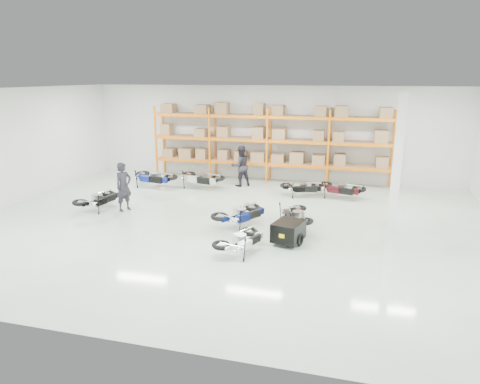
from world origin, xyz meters
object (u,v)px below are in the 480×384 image
(moto_blue_centre, at_px, (241,211))
(moto_touring_right, at_px, (295,212))
(moto_back_a, at_px, (153,174))
(moto_back_b, at_px, (200,175))
(trailer, at_px, (288,231))
(person_back, at_px, (241,166))
(moto_back_c, at_px, (303,185))
(moto_silver_left, at_px, (241,237))
(moto_black_far_left, at_px, (98,196))
(person_left, at_px, (124,187))
(moto_back_d, at_px, (340,186))

(moto_blue_centre, xyz_separation_m, moto_touring_right, (1.79, 0.43, -0.04))
(moto_back_a, bearing_deg, moto_back_b, -67.22)
(trailer, height_order, person_back, person_back)
(trailer, distance_m, moto_back_c, 5.47)
(moto_silver_left, height_order, moto_black_far_left, moto_black_far_left)
(moto_silver_left, bearing_deg, moto_touring_right, -92.71)
(moto_blue_centre, xyz_separation_m, person_left, (-4.70, 0.61, 0.37))
(moto_silver_left, relative_size, trailer, 0.93)
(moto_touring_right, height_order, moto_back_a, moto_back_a)
(moto_silver_left, distance_m, moto_back_b, 7.65)
(moto_silver_left, distance_m, moto_black_far_left, 6.84)
(person_back, bearing_deg, moto_back_d, 131.54)
(moto_back_c, bearing_deg, moto_silver_left, 157.82)
(moto_blue_centre, distance_m, moto_back_b, 5.47)
(moto_black_far_left, distance_m, moto_touring_right, 7.51)
(moto_silver_left, bearing_deg, person_left, -6.09)
(moto_blue_centre, distance_m, person_back, 5.52)
(moto_back_d, bearing_deg, moto_silver_left, 176.23)
(moto_back_d, bearing_deg, moto_back_a, 109.23)
(moto_back_a, bearing_deg, moto_silver_left, -125.15)
(moto_blue_centre, xyz_separation_m, moto_back_c, (1.58, 4.30, -0.06))
(moto_back_b, bearing_deg, moto_back_d, -76.72)
(person_back, bearing_deg, moto_back_a, -19.24)
(moto_blue_centre, xyz_separation_m, moto_back_b, (-3.08, 4.51, 0.04))
(moto_touring_right, height_order, moto_back_c, moto_touring_right)
(moto_back_a, bearing_deg, moto_touring_right, -105.46)
(moto_back_d, xyz_separation_m, person_left, (-7.83, -3.78, 0.39))
(moto_blue_centre, height_order, person_back, person_back)
(trailer, xyz_separation_m, moto_back_d, (1.34, 5.56, 0.13))
(moto_silver_left, height_order, moto_back_d, moto_back_d)
(moto_silver_left, xyz_separation_m, person_back, (-1.98, 7.52, 0.46))
(moto_black_far_left, distance_m, moto_back_c, 8.25)
(moto_touring_right, distance_m, moto_back_c, 3.87)
(moto_silver_left, relative_size, moto_back_a, 0.83)
(moto_silver_left, xyz_separation_m, moto_back_b, (-3.67, 6.71, 0.10))
(trailer, relative_size, person_back, 0.90)
(person_left, bearing_deg, moto_back_b, 2.37)
(moto_back_b, relative_size, moto_back_d, 1.11)
(person_left, bearing_deg, person_back, -10.16)
(person_back, bearing_deg, moto_touring_right, 86.26)
(moto_touring_right, xyz_separation_m, moto_back_c, (-0.21, 3.86, -0.02))
(moto_back_a, xyz_separation_m, moto_back_d, (8.34, 0.27, -0.06))
(moto_blue_centre, bearing_deg, moto_back_b, -23.99)
(moto_silver_left, xyz_separation_m, moto_black_far_left, (-6.30, 2.66, 0.03))
(moto_back_a, xyz_separation_m, moto_back_c, (6.79, 0.18, -0.10))
(moto_back_d, distance_m, person_left, 8.70)
(moto_black_far_left, relative_size, trailer, 0.99)
(trailer, bearing_deg, moto_back_c, 106.98)
(moto_blue_centre, relative_size, person_left, 0.98)
(moto_back_d, bearing_deg, trailer, -176.20)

